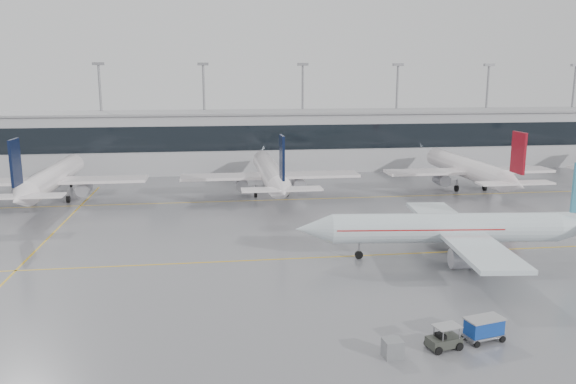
{
  "coord_description": "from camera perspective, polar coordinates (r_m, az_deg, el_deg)",
  "views": [
    {
      "loc": [
        -9.62,
        -58.24,
        19.6
      ],
      "look_at": [
        0.0,
        12.0,
        5.0
      ],
      "focal_mm": 35.0,
      "sensor_mm": 36.0,
      "label": 1
    }
  ],
  "objects": [
    {
      "name": "ground",
      "position": [
        62.2,
        1.51,
        -6.74
      ],
      "size": [
        320.0,
        320.0,
        0.0
      ],
      "primitive_type": "plane",
      "color": "slate",
      "rests_on": "ground"
    },
    {
      "name": "taxi_line_main",
      "position": [
        62.2,
        1.51,
        -6.73
      ],
      "size": [
        120.0,
        0.25,
        0.01
      ],
      "primitive_type": "cube",
      "color": "gold",
      "rests_on": "ground"
    },
    {
      "name": "taxi_line_north",
      "position": [
        90.9,
        -1.54,
        -0.82
      ],
      "size": [
        120.0,
        0.25,
        0.01
      ],
      "primitive_type": "cube",
      "color": "gold",
      "rests_on": "ground"
    },
    {
      "name": "taxi_line_cross",
      "position": [
        78.51,
        -22.62,
        -3.73
      ],
      "size": [
        0.25,
        60.0,
        0.01
      ],
      "primitive_type": "cube",
      "color": "gold",
      "rests_on": "ground"
    },
    {
      "name": "terminal",
      "position": [
        121.39,
        -3.22,
        5.18
      ],
      "size": [
        180.0,
        15.0,
        12.0
      ],
      "primitive_type": "cube",
      "color": "#A7A7AB",
      "rests_on": "ground"
    },
    {
      "name": "terminal_glass",
      "position": [
        113.75,
        -2.91,
        5.51
      ],
      "size": [
        180.0,
        0.2,
        5.0
      ],
      "primitive_type": "cube",
      "color": "black",
      "rests_on": "ground"
    },
    {
      "name": "terminal_roof",
      "position": [
        120.86,
        -3.25,
        8.11
      ],
      "size": [
        182.0,
        16.0,
        0.4
      ],
      "primitive_type": "cube",
      "color": "gray",
      "rests_on": "ground"
    },
    {
      "name": "light_masts",
      "position": [
        126.76,
        -3.48,
        8.79
      ],
      "size": [
        156.4,
        1.0,
        22.6
      ],
      "color": "gray",
      "rests_on": "ground"
    },
    {
      "name": "air_canada_jet",
      "position": [
        64.04,
        16.76,
        -3.59
      ],
      "size": [
        34.45,
        27.13,
        10.58
      ],
      "rotation": [
        0.0,
        0.0,
        3.04
      ],
      "color": "silver",
      "rests_on": "ground"
    },
    {
      "name": "parked_jet_b",
      "position": [
        96.69,
        -22.9,
        1.25
      ],
      "size": [
        29.64,
        36.96,
        11.72
      ],
      "rotation": [
        0.0,
        0.0,
        1.57
      ],
      "color": "white",
      "rests_on": "ground"
    },
    {
      "name": "parked_jet_c",
      "position": [
        93.79,
        -1.8,
        1.88
      ],
      "size": [
        29.64,
        36.96,
        11.72
      ],
      "rotation": [
        0.0,
        0.0,
        1.57
      ],
      "color": "white",
      "rests_on": "ground"
    },
    {
      "name": "parked_jet_d",
      "position": [
        103.42,
        17.88,
        2.23
      ],
      "size": [
        29.64,
        36.96,
        11.72
      ],
      "rotation": [
        0.0,
        0.0,
        1.57
      ],
      "color": "white",
      "rests_on": "ground"
    },
    {
      "name": "baggage_tug",
      "position": [
        44.04,
        15.54,
        -14.34
      ],
      "size": [
        3.74,
        2.03,
        1.78
      ],
      "rotation": [
        0.0,
        0.0,
        0.23
      ],
      "color": "#31342D",
      "rests_on": "ground"
    },
    {
      "name": "baggage_cart",
      "position": [
        45.94,
        19.29,
        -12.85
      ],
      "size": [
        3.23,
        2.26,
        1.82
      ],
      "rotation": [
        0.0,
        0.0,
        0.23
      ],
      "color": "gray",
      "rests_on": "ground"
    },
    {
      "name": "gse_unit",
      "position": [
        42.04,
        10.57,
        -15.35
      ],
      "size": [
        1.41,
        1.32,
        1.32
      ],
      "primitive_type": "cube",
      "rotation": [
        0.0,
        0.0,
        0.07
      ],
      "color": "slate",
      "rests_on": "ground"
    }
  ]
}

